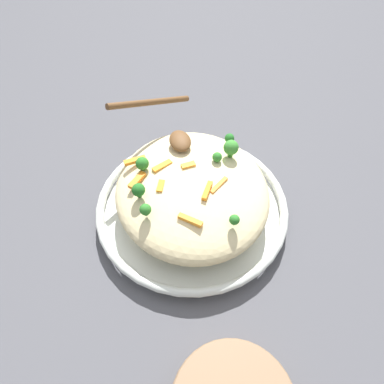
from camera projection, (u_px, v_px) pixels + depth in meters
ground_plane at (192, 213)px, 0.70m from camera, size 2.40×2.40×0.00m
serving_bowl at (192, 207)px, 0.68m from camera, size 0.37×0.37×0.04m
pasta_mound at (192, 191)px, 0.64m from camera, size 0.30×0.28×0.08m
carrot_piece_0 at (190, 165)px, 0.62m from camera, size 0.01×0.03×0.01m
carrot_piece_1 at (137, 180)px, 0.61m from camera, size 0.03×0.04×0.01m
carrot_piece_2 at (135, 160)px, 0.64m from camera, size 0.01×0.04×0.01m
carrot_piece_3 at (219, 185)px, 0.60m from camera, size 0.03×0.04×0.01m
carrot_piece_4 at (190, 220)px, 0.56m from camera, size 0.03×0.04×0.01m
carrot_piece_5 at (162, 166)px, 0.63m from camera, size 0.02×0.04×0.01m
carrot_piece_6 at (207, 191)px, 0.59m from camera, size 0.04×0.03×0.01m
carrot_piece_7 at (161, 186)px, 0.60m from camera, size 0.03×0.02×0.01m
broccoli_floret_0 at (145, 210)px, 0.56m from camera, size 0.02×0.02×0.02m
broccoli_floret_1 at (142, 164)px, 0.62m from camera, size 0.02×0.02×0.03m
broccoli_floret_2 at (217, 157)px, 0.63m from camera, size 0.02×0.02×0.02m
broccoli_floret_3 at (234, 220)px, 0.55m from camera, size 0.02×0.02×0.02m
broccoli_floret_4 at (231, 148)px, 0.63m from camera, size 0.03×0.03×0.04m
broccoli_floret_5 at (229, 138)px, 0.66m from camera, size 0.02×0.02×0.02m
broccoli_floret_6 at (138, 190)px, 0.58m from camera, size 0.02×0.02×0.03m
serving_spoon at (169, 125)px, 0.66m from camera, size 0.15×0.17×0.08m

